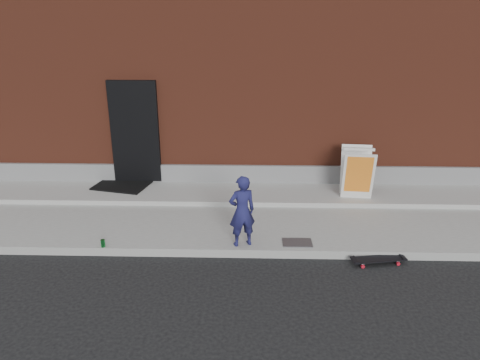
{
  "coord_description": "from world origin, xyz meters",
  "views": [
    {
      "loc": [
        -0.03,
        -6.92,
        3.98
      ],
      "look_at": [
        -0.24,
        0.8,
        1.11
      ],
      "focal_mm": 35.0,
      "sensor_mm": 36.0,
      "label": 1
    }
  ],
  "objects_px": {
    "pizza_sign": "(357,173)",
    "soda_can": "(103,243)",
    "child": "(242,211)",
    "skateboard": "(378,259)"
  },
  "relations": [
    {
      "from": "child",
      "to": "soda_can",
      "type": "distance_m",
      "value": 2.42
    },
    {
      "from": "child",
      "to": "skateboard",
      "type": "height_order",
      "value": "child"
    },
    {
      "from": "skateboard",
      "to": "pizza_sign",
      "type": "distance_m",
      "value": 2.42
    },
    {
      "from": "child",
      "to": "soda_can",
      "type": "xyz_separation_m",
      "value": [
        -2.35,
        -0.15,
        -0.56
      ]
    },
    {
      "from": "child",
      "to": "soda_can",
      "type": "height_order",
      "value": "child"
    },
    {
      "from": "pizza_sign",
      "to": "soda_can",
      "type": "distance_m",
      "value": 5.18
    },
    {
      "from": "child",
      "to": "pizza_sign",
      "type": "xyz_separation_m",
      "value": [
        2.32,
        2.0,
        -0.0
      ]
    },
    {
      "from": "child",
      "to": "skateboard",
      "type": "distance_m",
      "value": 2.38
    },
    {
      "from": "pizza_sign",
      "to": "soda_can",
      "type": "bearing_deg",
      "value": -155.3
    },
    {
      "from": "skateboard",
      "to": "soda_can",
      "type": "relative_size",
      "value": 6.78
    }
  ]
}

